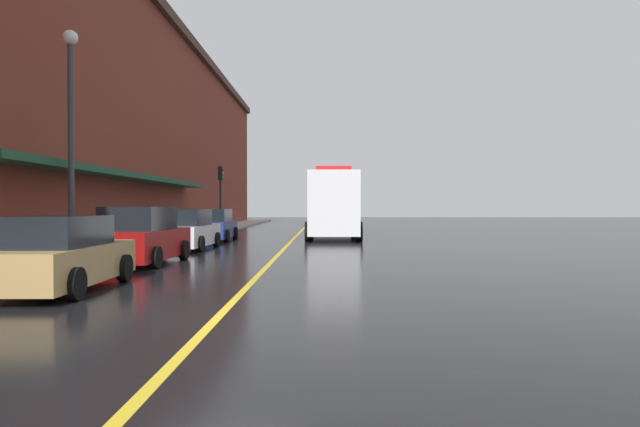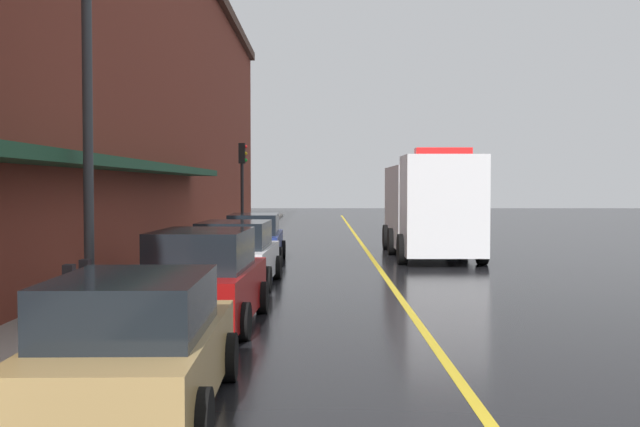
{
  "view_description": "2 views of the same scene",
  "coord_description": "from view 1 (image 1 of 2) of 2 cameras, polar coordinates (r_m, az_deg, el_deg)",
  "views": [
    {
      "loc": [
        1.73,
        -8.86,
        1.79
      ],
      "look_at": [
        1.4,
        25.59,
        1.33
      ],
      "focal_mm": 31.27,
      "sensor_mm": 36.0,
      "label": 1
    },
    {
      "loc": [
        -1.84,
        -5.74,
        2.59
      ],
      "look_at": [
        -1.8,
        16.37,
        1.77
      ],
      "focal_mm": 43.17,
      "sensor_mm": 36.0,
      "label": 2
    }
  ],
  "objects": [
    {
      "name": "parked_car_1",
      "position": [
        18.13,
        -17.82,
        -2.32
      ],
      "size": [
        2.17,
        4.49,
        1.77
      ],
      "rotation": [
        0.0,
        0.0,
        1.53
      ],
      "color": "maroon",
      "rests_on": "ground"
    },
    {
      "name": "parked_car_2",
      "position": [
        23.63,
        -13.55,
        -1.7
      ],
      "size": [
        2.21,
        4.51,
        1.66
      ],
      "rotation": [
        0.0,
        0.0,
        1.54
      ],
      "color": "silver",
      "rests_on": "ground"
    },
    {
      "name": "parked_car_0",
      "position": [
        13.06,
        -25.18,
        -3.89
      ],
      "size": [
        2.09,
        4.44,
        1.59
      ],
      "rotation": [
        0.0,
        0.0,
        1.59
      ],
      "color": "#A5844C",
      "rests_on": "ground"
    },
    {
      "name": "parking_meter_1",
      "position": [
        15.53,
        -26.58,
        -2.01
      ],
      "size": [
        0.14,
        0.18,
        1.33
      ],
      "color": "#4C4C51",
      "rests_on": "sidewalk_left"
    },
    {
      "name": "traffic_light_near",
      "position": [
        37.89,
        -10.14,
        2.82
      ],
      "size": [
        0.38,
        0.36,
        4.3
      ],
      "color": "#232326",
      "rests_on": "sidewalk_left"
    },
    {
      "name": "street_lamp_left",
      "position": [
        18.6,
        -24.14,
        8.76
      ],
      "size": [
        0.44,
        0.44,
        6.94
      ],
      "color": "#33383D",
      "rests_on": "sidewalk_left"
    },
    {
      "name": "box_truck",
      "position": [
        31.01,
        1.32,
        0.8
      ],
      "size": [
        2.91,
        8.31,
        3.8
      ],
      "rotation": [
        0.0,
        0.0,
        -1.57
      ],
      "color": "silver",
      "rests_on": "ground"
    },
    {
      "name": "ground_plane",
      "position": [
        33.95,
        -2.37,
        -2.26
      ],
      "size": [
        112.0,
        112.0,
        0.0
      ],
      "primitive_type": "plane",
      "color": "black"
    },
    {
      "name": "sidewalk_left",
      "position": [
        34.81,
        -12.62,
        -2.08
      ],
      "size": [
        2.4,
        70.0,
        0.15
      ],
      "primitive_type": "cube",
      "color": "#ADA8A0",
      "rests_on": "ground"
    },
    {
      "name": "lane_center_stripe",
      "position": [
        33.95,
        -2.37,
        -2.25
      ],
      "size": [
        0.16,
        70.0,
        0.01
      ],
      "primitive_type": "cube",
      "color": "gold",
      "rests_on": "ground"
    },
    {
      "name": "parked_car_3",
      "position": [
        29.31,
        -10.79,
        -1.24
      ],
      "size": [
        2.01,
        4.59,
        1.64
      ],
      "rotation": [
        0.0,
        0.0,
        1.58
      ],
      "color": "navy",
      "rests_on": "ground"
    },
    {
      "name": "parking_meter_0",
      "position": [
        16.19,
        -25.4,
        -1.9
      ],
      "size": [
        0.14,
        0.18,
        1.33
      ],
      "color": "#4C4C51",
      "rests_on": "sidewalk_left"
    },
    {
      "name": "brick_building_left",
      "position": [
        36.04,
        -22.61,
        8.35
      ],
      "size": [
        10.96,
        64.0,
        13.14
      ],
      "color": "maroon",
      "rests_on": "ground"
    }
  ]
}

